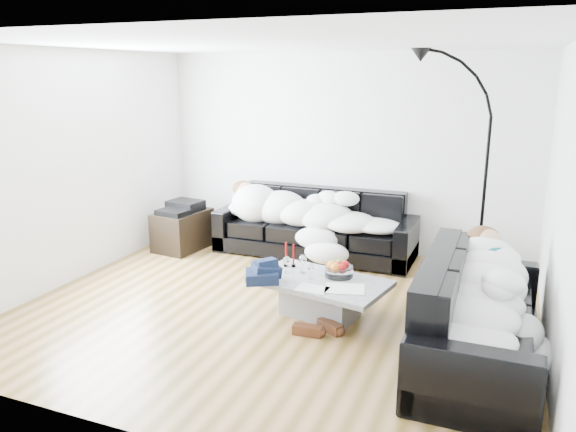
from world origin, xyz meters
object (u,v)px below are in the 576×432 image
at_px(stereo, 181,207).
at_px(candle_right, 293,256).
at_px(sofa_back, 315,223).
at_px(sleeper_back, 314,208).
at_px(floor_lamp, 485,182).
at_px(shoes, 318,328).
at_px(wine_glass_c, 311,271).
at_px(candle_left, 286,254).
at_px(sleeper_right, 482,287).
at_px(fruit_bowl, 339,268).
at_px(wine_glass_a, 303,264).
at_px(sofa_right, 480,311).
at_px(av_cabinet, 183,230).
at_px(wine_glass_b, 287,265).
at_px(coffee_table, 320,297).

bearing_deg(stereo, candle_right, -20.99).
relative_size(sofa_back, stereo, 5.88).
height_order(sleeper_back, floor_lamp, floor_lamp).
bearing_deg(shoes, wine_glass_c, 125.93).
relative_size(candle_left, candle_right, 1.08).
relative_size(shoes, floor_lamp, 0.20).
relative_size(sleeper_back, sleeper_right, 1.19).
xyz_separation_m(fruit_bowl, stereo, (-2.58, 1.21, 0.12)).
distance_m(sleeper_right, wine_glass_a, 1.80).
height_order(sofa_right, floor_lamp, floor_lamp).
distance_m(sleeper_right, floor_lamp, 2.05).
relative_size(wine_glass_c, av_cabinet, 0.20).
xyz_separation_m(sofa_back, stereo, (-1.75, -0.43, 0.16)).
xyz_separation_m(sofa_back, floor_lamp, (2.06, -0.16, 0.73)).
xyz_separation_m(sleeper_back, wine_glass_b, (0.31, -1.68, -0.18)).
xyz_separation_m(fruit_bowl, floor_lamp, (1.23, 1.49, 0.69)).
relative_size(fruit_bowl, wine_glass_a, 1.50).
bearing_deg(candle_right, shoes, -51.91).
distance_m(wine_glass_b, av_cabinet, 2.44).
distance_m(sofa_back, sleeper_right, 3.07).
distance_m(coffee_table, wine_glass_c, 0.28).
distance_m(wine_glass_a, shoes, 0.74).
distance_m(candle_right, floor_lamp, 2.33).
relative_size(sleeper_back, coffee_table, 1.70).
bearing_deg(sofa_back, shoes, -69.70).
bearing_deg(sleeper_right, shoes, 91.81).
bearing_deg(coffee_table, wine_glass_a, 153.47).
height_order(av_cabinet, stereo, stereo).
height_order(coffee_table, candle_right, candle_right).
bearing_deg(sofa_back, candle_right, -78.65).
height_order(sleeper_back, stereo, sleeper_back).
bearing_deg(candle_right, wine_glass_c, -41.70).
relative_size(wine_glass_c, floor_lamp, 0.07).
bearing_deg(wine_glass_c, sofa_back, 108.36).
bearing_deg(candle_right, sleeper_back, 101.71).
relative_size(sofa_back, av_cabinet, 3.42).
bearing_deg(wine_glass_b, av_cabinet, 147.74).
relative_size(wine_glass_a, wine_glass_c, 1.23).
height_order(sleeper_back, wine_glass_b, sleeper_back).
bearing_deg(sleeper_right, candle_right, 72.64).
distance_m(fruit_bowl, floor_lamp, 2.05).
xyz_separation_m(wine_glass_a, candle_right, (-0.15, 0.13, 0.03)).
bearing_deg(sleeper_right, wine_glass_b, 77.88).
bearing_deg(sofa_right, av_cabinet, 66.61).
relative_size(sofa_back, floor_lamp, 1.12).
xyz_separation_m(sleeper_right, wine_glass_b, (-1.88, 0.40, -0.19)).
relative_size(wine_glass_b, candle_right, 0.70).
height_order(sleeper_right, stereo, sleeper_right).
bearing_deg(shoes, candle_left, 139.85).
bearing_deg(wine_glass_a, av_cabinet, 150.53).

